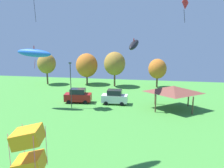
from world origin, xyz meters
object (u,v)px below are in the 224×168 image
object	(u,v)px
treeline_tree_0	(47,64)
treeline_tree_2	(115,64)
kite_flying_3	(185,4)
park_pavilion	(173,89)
light_post_1	(71,83)
parked_car_second_from_left	(115,97)
treeline_tree_3	(157,69)
treeline_tree_1	(87,65)
kite_flying_1	(29,150)
parked_car_leftmost	(78,96)
kite_flying_4	(34,53)
kite_flying_2	(134,45)

from	to	relation	value
treeline_tree_0	treeline_tree_2	bearing A→B (deg)	0.91
treeline_tree_2	kite_flying_3	bearing A→B (deg)	-60.61
park_pavilion	light_post_1	xyz separation A→B (m)	(-15.40, -2.02, 0.87)
parked_car_second_from_left	treeline_tree_3	world-z (taller)	treeline_tree_3
parked_car_second_from_left	treeline_tree_1	size ratio (longest dim) A/B	0.59
kite_flying_3	park_pavilion	distance (m)	13.06
kite_flying_1	park_pavilion	world-z (taller)	kite_flying_1
kite_flying_3	parked_car_leftmost	distance (m)	21.66
kite_flying_4	parked_car_second_from_left	distance (m)	14.17
kite_flying_2	treeline_tree_1	distance (m)	20.18
parked_car_leftmost	treeline_tree_1	distance (m)	15.04
treeline_tree_2	kite_flying_1	bearing A→B (deg)	-85.75
kite_flying_4	parked_car_leftmost	distance (m)	9.77
kite_flying_1	kite_flying_3	distance (m)	24.56
light_post_1	treeline_tree_1	distance (m)	17.53
kite_flying_2	park_pavilion	xyz separation A→B (m)	(6.03, 0.22, -6.60)
kite_flying_1	treeline_tree_2	xyz separation A→B (m)	(-3.12, 41.97, -1.76)
kite_flying_3	treeline_tree_0	bearing A→B (deg)	143.29
treeline_tree_0	kite_flying_2	bearing A→B (deg)	-34.55
kite_flying_2	treeline_tree_2	bearing A→B (deg)	109.66
kite_flying_2	park_pavilion	bearing A→B (deg)	2.11
parked_car_leftmost	treeline_tree_1	bearing A→B (deg)	93.85
kite_flying_1	parked_car_second_from_left	distance (m)	29.34
light_post_1	treeline_tree_2	distance (m)	16.77
kite_flying_1	park_pavilion	size ratio (longest dim) A/B	0.29
treeline_tree_0	treeline_tree_3	bearing A→B (deg)	1.64
kite_flying_4	treeline_tree_3	size ratio (longest dim) A/B	0.88
kite_flying_2	treeline_tree_1	world-z (taller)	kite_flying_2
treeline_tree_3	parked_car_leftmost	bearing A→B (deg)	-133.66
kite_flying_3	kite_flying_4	bearing A→B (deg)	171.02
light_post_1	treeline_tree_1	size ratio (longest dim) A/B	1.01
kite_flying_4	parked_car_second_from_left	world-z (taller)	kite_flying_4
kite_flying_4	parked_car_second_from_left	size ratio (longest dim) A/B	1.30
kite_flying_4	treeline_tree_0	world-z (taller)	kite_flying_4
kite_flying_4	treeline_tree_0	bearing A→B (deg)	109.52
parked_car_leftmost	treeline_tree_3	world-z (taller)	treeline_tree_3
treeline_tree_3	kite_flying_2	bearing A→B (deg)	-104.81
park_pavilion	treeline_tree_2	xyz separation A→B (m)	(-11.18, 14.18, 1.90)
kite_flying_3	treeline_tree_2	distance (m)	25.16
parked_car_leftmost	park_pavilion	bearing A→B (deg)	-8.89
parked_car_second_from_left	treeline_tree_3	size ratio (longest dim) A/B	0.68
park_pavilion	treeline_tree_3	xyz separation A→B (m)	(-2.11, 14.63, 0.93)
treeline_tree_0	park_pavilion	bearing A→B (deg)	-27.65
treeline_tree_0	kite_flying_1	bearing A→B (deg)	-66.05
kite_flying_2	kite_flying_3	size ratio (longest dim) A/B	1.54
treeline_tree_2	treeline_tree_3	bearing A→B (deg)	2.88
kite_flying_3	treeline_tree_3	size ratio (longest dim) A/B	0.50
kite_flying_3	kite_flying_4	xyz separation A→B (m)	(-20.90, 3.30, -6.20)
parked_car_second_from_left	light_post_1	bearing A→B (deg)	-154.82
parked_car_leftmost	treeline_tree_3	bearing A→B (deg)	40.66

